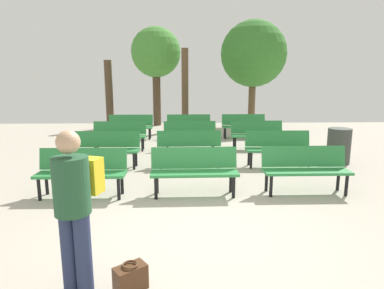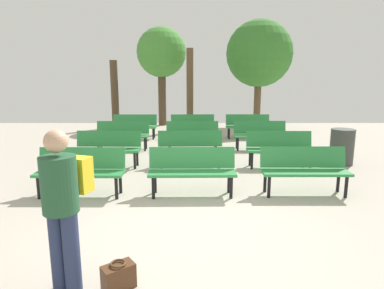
# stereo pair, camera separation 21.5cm
# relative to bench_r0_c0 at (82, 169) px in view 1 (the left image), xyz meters

# --- Properties ---
(ground_plane) EXTENTS (24.00, 24.00, 0.00)m
(ground_plane) POSITION_rel_bench_r0_c0_xyz_m (2.07, -1.55, -0.50)
(ground_plane) COLOR #B2A899
(bench_r0_c0) EXTENTS (1.60, 0.49, 0.87)m
(bench_r0_c0) POSITION_rel_bench_r0_c0_xyz_m (0.00, 0.00, 0.00)
(bench_r0_c0) COLOR #2D8442
(bench_r0_c0) RESTS_ON ground_plane
(bench_r0_c1) EXTENTS (1.61, 0.50, 0.87)m
(bench_r0_c1) POSITION_rel_bench_r0_c0_xyz_m (2.05, 0.02, 0.00)
(bench_r0_c1) COLOR #2D8442
(bench_r0_c1) RESTS_ON ground_plane
(bench_r0_c2) EXTENTS (1.60, 0.49, 0.87)m
(bench_r0_c2) POSITION_rel_bench_r0_c0_xyz_m (4.15, 0.06, 0.00)
(bench_r0_c2) COLOR #2D8442
(bench_r0_c2) RESTS_ON ground_plane
(bench_r1_c0) EXTENTS (1.61, 0.52, 0.87)m
(bench_r1_c0) POSITION_rel_bench_r0_c0_xyz_m (-0.02, 2.03, 0.00)
(bench_r1_c0) COLOR #2D8442
(bench_r1_c0) RESTS_ON ground_plane
(bench_r1_c1) EXTENTS (1.61, 0.53, 0.87)m
(bench_r1_c1) POSITION_rel_bench_r0_c0_xyz_m (2.01, 2.06, 0.00)
(bench_r1_c1) COLOR #2D8442
(bench_r1_c1) RESTS_ON ground_plane
(bench_r1_c2) EXTENTS (1.61, 0.52, 0.87)m
(bench_r1_c2) POSITION_rel_bench_r0_c0_xyz_m (4.20, 2.00, 0.00)
(bench_r1_c2) COLOR #2D8442
(bench_r1_c2) RESTS_ON ground_plane
(bench_r2_c0) EXTENTS (1.61, 0.52, 0.87)m
(bench_r2_c0) POSITION_rel_bench_r0_c0_xyz_m (-0.08, 4.03, 0.00)
(bench_r2_c0) COLOR #2D8442
(bench_r2_c0) RESTS_ON ground_plane
(bench_r2_c1) EXTENTS (1.61, 0.52, 0.87)m
(bench_r2_c1) POSITION_rel_bench_r0_c0_xyz_m (2.07, 3.99, 0.00)
(bench_r2_c1) COLOR #2D8442
(bench_r2_c1) RESTS_ON ground_plane
(bench_r2_c2) EXTENTS (1.61, 0.52, 0.87)m
(bench_r2_c2) POSITION_rel_bench_r0_c0_xyz_m (4.15, 4.06, 0.00)
(bench_r2_c2) COLOR #2D8442
(bench_r2_c2) RESTS_ON ground_plane
(bench_r3_c0) EXTENTS (1.60, 0.48, 0.87)m
(bench_r3_c0) POSITION_rel_bench_r0_c0_xyz_m (-0.05, 5.99, 0.00)
(bench_r3_c0) COLOR #2D8442
(bench_r3_c0) RESTS_ON ground_plane
(bench_r3_c1) EXTENTS (1.61, 0.53, 0.87)m
(bench_r3_c1) POSITION_rel_bench_r0_c0_xyz_m (2.08, 6.01, 0.00)
(bench_r3_c1) COLOR #2D8442
(bench_r3_c1) RESTS_ON ground_plane
(bench_r3_c2) EXTENTS (1.61, 0.51, 0.87)m
(bench_r3_c2) POSITION_rel_bench_r0_c0_xyz_m (4.11, 6.04, 0.00)
(bench_r3_c2) COLOR #2D8442
(bench_r3_c2) RESTS_ON ground_plane
(tree_0) EXTENTS (0.30, 0.30, 3.45)m
(tree_0) POSITION_rel_bench_r0_c0_xyz_m (1.96, 8.40, 1.22)
(tree_0) COLOR brown
(tree_0) RESTS_ON ground_plane
(tree_1) EXTENTS (2.99, 2.99, 4.80)m
(tree_1) POSITION_rel_bench_r0_c0_xyz_m (5.10, 9.37, 2.78)
(tree_1) COLOR brown
(tree_1) RESTS_ON ground_plane
(tree_2) EXTENTS (0.33, 0.33, 2.99)m
(tree_2) POSITION_rel_bench_r0_c0_xyz_m (-1.44, 8.99, 0.99)
(tree_2) COLOR #4C3A28
(tree_2) RESTS_ON ground_plane
(tree_3) EXTENTS (2.28, 2.28, 4.53)m
(tree_3) POSITION_rel_bench_r0_c0_xyz_m (0.64, 9.69, 2.83)
(tree_3) COLOR #4C3A28
(tree_3) RESTS_ON ground_plane
(visitor_with_backpack) EXTENTS (0.46, 0.59, 1.65)m
(visitor_with_backpack) POSITION_rel_bench_r0_c0_xyz_m (0.81, -2.79, 0.43)
(visitor_with_backpack) COLOR navy
(visitor_with_backpack) RESTS_ON ground_plane
(handbag) EXTENTS (0.36, 0.34, 0.29)m
(handbag) POSITION_rel_bench_r0_c0_xyz_m (1.30, -2.79, -0.37)
(handbag) COLOR #4C2D19
(handbag) RESTS_ON ground_plane
(trash_bin) EXTENTS (0.58, 0.58, 0.90)m
(trash_bin) POSITION_rel_bench_r0_c0_xyz_m (5.86, 2.27, -0.05)
(trash_bin) COLOR #383D38
(trash_bin) RESTS_ON ground_plane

